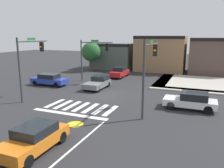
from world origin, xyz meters
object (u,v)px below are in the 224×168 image
(car_blue, at_px, (49,79))
(roadside_tree, at_px, (91,52))
(car_red, at_px, (120,72))
(car_gray, at_px, (98,83))
(traffic_signal_northwest, at_px, (93,53))
(traffic_signal_southeast, at_px, (149,62))
(car_white, at_px, (191,101))
(car_orange, at_px, (34,138))
(traffic_signal_southwest, at_px, (30,57))

(car_blue, relative_size, roadside_tree, 0.92)
(car_red, distance_m, roadside_tree, 7.98)
(car_gray, bearing_deg, traffic_signal_northwest, -145.23)
(car_blue, height_order, roadside_tree, roadside_tree)
(traffic_signal_northwest, relative_size, car_red, 1.32)
(traffic_signal_southeast, height_order, car_blue, traffic_signal_southeast)
(car_white, bearing_deg, car_gray, -20.63)
(traffic_signal_southeast, xyz_separation_m, car_orange, (-4.22, -8.55, -3.35))
(car_orange, relative_size, car_blue, 0.89)
(traffic_signal_southwest, distance_m, car_red, 15.31)
(traffic_signal_southwest, relative_size, roadside_tree, 1.19)
(traffic_signal_northwest, height_order, car_blue, traffic_signal_northwest)
(traffic_signal_southwest, xyz_separation_m, roadside_tree, (-2.69, 17.99, -0.74))
(car_red, height_order, roadside_tree, roadside_tree)
(traffic_signal_southwest, height_order, car_white, traffic_signal_southwest)
(car_gray, bearing_deg, car_orange, 12.45)
(traffic_signal_southwest, height_order, roadside_tree, traffic_signal_southwest)
(traffic_signal_northwest, relative_size, car_white, 1.30)
(traffic_signal_northwest, relative_size, car_gray, 1.35)
(car_orange, bearing_deg, roadside_tree, 20.93)
(car_white, distance_m, car_orange, 13.01)
(car_white, xyz_separation_m, car_orange, (-7.44, -10.67, -0.01))
(car_white, height_order, roadside_tree, roadside_tree)
(car_white, xyz_separation_m, car_blue, (-17.08, 3.23, -0.00))
(traffic_signal_southeast, relative_size, car_gray, 1.43)
(traffic_signal_northwest, bearing_deg, car_red, 64.82)
(roadside_tree, bearing_deg, car_gray, -59.51)
(traffic_signal_southwest, xyz_separation_m, car_blue, (-2.30, 5.68, -3.37))
(traffic_signal_southwest, bearing_deg, car_white, -80.61)
(traffic_signal_southeast, relative_size, car_blue, 1.27)
(traffic_signal_southeast, distance_m, traffic_signal_northwest, 13.63)
(car_white, relative_size, car_red, 1.02)
(car_white, relative_size, car_gray, 1.04)
(traffic_signal_southeast, relative_size, traffic_signal_southwest, 0.99)
(traffic_signal_southeast, bearing_deg, traffic_signal_northwest, 45.88)
(car_white, bearing_deg, car_blue, -10.72)
(car_gray, bearing_deg, car_white, 69.37)
(car_gray, bearing_deg, traffic_signal_southwest, -32.34)
(traffic_signal_southeast, distance_m, traffic_signal_southwest, 11.56)
(traffic_signal_southwest, relative_size, car_gray, 1.45)
(traffic_signal_southwest, bearing_deg, traffic_signal_northwest, -10.24)
(car_red, height_order, car_blue, car_red)
(traffic_signal_northwest, height_order, car_orange, traffic_signal_northwest)
(traffic_signal_southwest, relative_size, car_blue, 1.29)
(car_red, relative_size, roadside_tree, 0.84)
(car_red, bearing_deg, car_white, 42.17)
(car_orange, bearing_deg, car_red, 8.54)
(traffic_signal_southwest, height_order, car_orange, traffic_signal_southwest)
(car_orange, bearing_deg, traffic_signal_southeast, -26.25)
(traffic_signal_southeast, height_order, car_red, traffic_signal_southeast)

